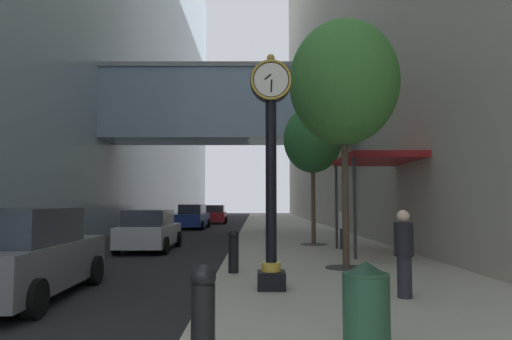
{
  "coord_description": "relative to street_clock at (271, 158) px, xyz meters",
  "views": [
    {
      "loc": [
        0.95,
        -2.52,
        1.84
      ],
      "look_at": [
        0.94,
        21.42,
        3.57
      ],
      "focal_mm": 32.13,
      "sensor_mm": 36.0,
      "label": 1
    }
  ],
  "objects": [
    {
      "name": "street_clock",
      "position": [
        0.0,
        0.0,
        0.0
      ],
      "size": [
        0.84,
        0.55,
        4.74
      ],
      "color": "black",
      "rests_on": "sidewalk_right"
    },
    {
      "name": "bollard_nearest",
      "position": [
        -0.85,
        -4.3,
        -2.05
      ],
      "size": [
        0.26,
        0.26,
        1.05
      ],
      "color": "black",
      "rests_on": "sidewalk_right"
    },
    {
      "name": "car_grey_trailing",
      "position": [
        -4.76,
        -0.32,
        -1.91
      ],
      "size": [
        2.12,
        4.56,
        1.74
      ],
      "color": "slate",
      "rests_on": "ground"
    },
    {
      "name": "storefront_awning",
      "position": [
        3.79,
        6.46,
        0.54
      ],
      "size": [
        2.4,
        3.6,
        3.3
      ],
      "color": "maroon",
      "rests_on": "sidewalk_right"
    },
    {
      "name": "car_silver_near",
      "position": [
        -4.45,
        8.77,
        -1.98
      ],
      "size": [
        2.0,
        4.4,
        1.58
      ],
      "color": "#B7BABF",
      "rests_on": "ground"
    },
    {
      "name": "pedestrian_walking",
      "position": [
        2.37,
        -0.81,
        -1.78
      ],
      "size": [
        0.46,
        0.46,
        1.57
      ],
      "color": "#23232D",
      "rests_on": "sidewalk_right"
    },
    {
      "name": "pedestrian_by_clock",
      "position": [
        2.94,
        7.91,
        -1.76
      ],
      "size": [
        0.36,
        0.36,
        1.6
      ],
      "color": "#23232D",
      "rests_on": "sidewalk_right"
    },
    {
      "name": "street_tree_near",
      "position": [
        2.06,
        2.97,
        2.32
      ],
      "size": [
        2.93,
        2.93,
        6.63
      ],
      "color": "#333335",
      "rests_on": "sidewalk_right"
    },
    {
      "name": "car_blue_mid",
      "position": [
        -4.81,
        23.69,
        -1.91
      ],
      "size": [
        2.14,
        4.71,
        1.74
      ],
      "color": "navy",
      "rests_on": "ground"
    },
    {
      "name": "ground_plane",
      "position": [
        -1.26,
        20.37,
        -2.75
      ],
      "size": [
        110.0,
        110.0,
        0.0
      ],
      "primitive_type": "plane",
      "color": "black",
      "rests_on": "ground"
    },
    {
      "name": "street_tree_mid_near",
      "position": [
        2.06,
        9.76,
        1.72
      ],
      "size": [
        2.43,
        2.43,
        5.74
      ],
      "color": "#333335",
      "rests_on": "sidewalk_right"
    },
    {
      "name": "car_red_far",
      "position": [
        -3.98,
        32.01,
        -1.94
      ],
      "size": [
        2.18,
        4.59,
        1.65
      ],
      "color": "#AD191E",
      "rests_on": "ground"
    },
    {
      "name": "trash_bin",
      "position": [
        0.92,
        -3.98,
        -2.07
      ],
      "size": [
        0.53,
        0.53,
        1.05
      ],
      "color": "#234C33",
      "rests_on": "sidewalk_right"
    },
    {
      "name": "bollard_third",
      "position": [
        -0.85,
        2.15,
        -2.05
      ],
      "size": [
        0.26,
        0.26,
        1.05
      ],
      "color": "black",
      "rests_on": "sidewalk_right"
    },
    {
      "name": "sidewalk_right",
      "position": [
        1.89,
        23.37,
        -2.68
      ],
      "size": [
        6.29,
        80.0,
        0.14
      ],
      "primitive_type": "cube",
      "color": "#ADA593",
      "rests_on": "ground"
    }
  ]
}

